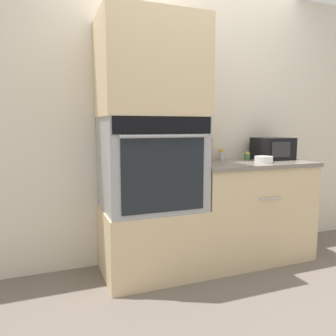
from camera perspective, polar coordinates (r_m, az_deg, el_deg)
ground_plane at (r=2.78m, az=7.50°, el=-18.75°), size 12.00×12.00×0.00m
wall_back at (r=3.07m, az=2.23°, el=7.86°), size 8.00×0.05×2.50m
oven_cabinet_base at (r=2.78m, az=-2.86°, el=-12.49°), size 0.80×0.60×0.56m
wall_oven at (r=2.63m, az=-2.93°, el=0.82°), size 0.77×0.64×0.73m
oven_cabinet_upper at (r=2.66m, az=-3.06°, el=16.97°), size 0.80×0.60×0.75m
counter_unit at (r=3.14m, az=13.81°, el=-7.08°), size 1.11×0.63×0.90m
microwave at (r=3.33m, az=17.78°, el=3.25°), size 0.34×0.29×0.21m
knife_block at (r=2.96m, az=6.22°, el=3.20°), size 0.09×0.16×0.26m
bowl at (r=3.01m, az=16.31°, el=1.45°), size 0.16×0.16×0.06m
condiment_jar_near at (r=3.19m, az=13.61°, el=2.01°), size 0.06×0.06×0.08m
condiment_jar_mid at (r=3.09m, az=6.66°, el=2.33°), size 0.05×0.05×0.11m
condiment_jar_far at (r=3.17m, az=9.35°, el=2.29°), size 0.05×0.05×0.10m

